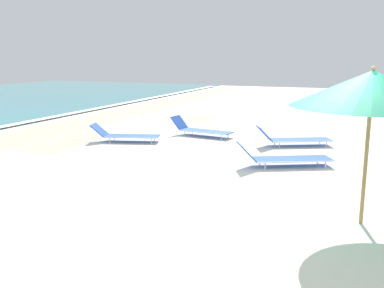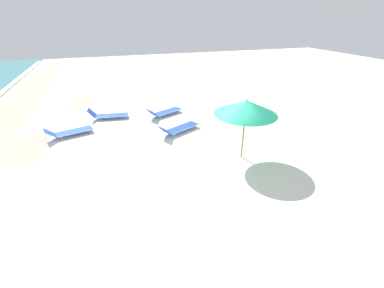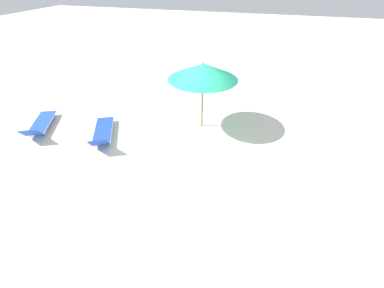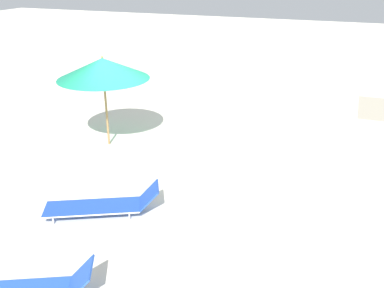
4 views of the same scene
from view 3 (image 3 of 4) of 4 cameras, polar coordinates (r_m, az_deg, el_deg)
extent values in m
cube|color=silver|center=(9.06, -1.10, 0.54)|extent=(60.00, 60.00, 0.16)
cylinder|color=#9E7547|center=(9.33, 2.31, 9.68)|extent=(0.06, 0.06, 2.12)
cone|color=#1E936B|center=(8.94, 2.47, 15.83)|extent=(2.40, 2.40, 0.54)
cylinder|color=#166E50|center=(9.02, 2.43, 14.27)|extent=(2.33, 2.33, 0.01)
sphere|color=#9E7547|center=(8.84, 2.52, 17.66)|extent=(0.07, 0.07, 0.07)
cube|color=blue|center=(11.22, -30.32, 4.19)|extent=(1.33, 1.87, 0.03)
cylinder|color=silver|center=(11.12, -28.89, 4.38)|extent=(0.82, 1.62, 0.03)
cylinder|color=silver|center=(11.34, -31.72, 4.00)|extent=(0.82, 1.62, 0.03)
cube|color=blue|center=(10.26, -32.23, 2.09)|extent=(0.69, 0.61, 0.42)
cylinder|color=silver|center=(11.76, -28.15, 5.66)|extent=(0.03, 0.03, 0.16)
cylinder|color=silver|center=(11.94, -30.45, 5.34)|extent=(0.03, 0.03, 0.16)
cylinder|color=silver|center=(10.61, -29.89, 2.02)|extent=(0.03, 0.03, 0.16)
cylinder|color=silver|center=(10.80, -32.39, 1.72)|extent=(0.03, 0.03, 0.16)
cube|color=blue|center=(9.75, -19.10, 2.94)|extent=(1.38, 1.93, 0.03)
cylinder|color=silver|center=(9.71, -17.36, 3.14)|extent=(0.87, 1.67, 0.03)
cylinder|color=silver|center=(9.81, -20.81, 2.74)|extent=(0.87, 1.67, 0.03)
cube|color=blue|center=(8.71, -20.00, 0.23)|extent=(0.69, 0.62, 0.42)
cylinder|color=silver|center=(10.39, -17.26, 4.74)|extent=(0.03, 0.03, 0.16)
cylinder|color=silver|center=(10.47, -20.01, 4.41)|extent=(0.03, 0.03, 0.16)
cylinder|color=silver|center=(9.15, -17.83, 0.26)|extent=(0.03, 0.03, 0.16)
cylinder|color=silver|center=(9.25, -20.94, -0.07)|extent=(0.03, 0.03, 0.16)
camera|label=1|loc=(9.75, 46.29, 9.74)|focal=40.00mm
camera|label=2|loc=(6.94, 80.01, 9.03)|focal=24.00mm
camera|label=4|loc=(11.59, -66.04, 13.58)|focal=40.00mm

